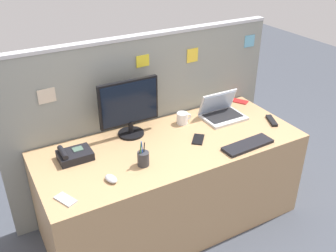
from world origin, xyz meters
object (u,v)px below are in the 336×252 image
object	(u,v)px
desktop_monitor	(129,106)
keyboard_main	(248,145)
pen_cup	(143,158)
computer_mouse_right_hand	(111,179)
cell_phone_red_case	(240,101)
tv_remote	(272,121)
cell_phone_silver_slab	(65,199)
desk_phone	(74,155)
laptop	(221,111)
coffee_mug	(182,118)
cell_phone_black_slab	(198,139)

from	to	relation	value
desktop_monitor	keyboard_main	distance (m)	0.88
pen_cup	computer_mouse_right_hand	bearing A→B (deg)	-167.11
cell_phone_red_case	pen_cup	bearing A→B (deg)	170.39
computer_mouse_right_hand	cell_phone_red_case	distance (m)	1.49
computer_mouse_right_hand	tv_remote	size ratio (longest dim) A/B	0.59
cell_phone_silver_slab	tv_remote	xyz separation A→B (m)	(1.68, 0.14, 0.01)
tv_remote	cell_phone_red_case	bearing A→B (deg)	112.15
desk_phone	laptop	bearing A→B (deg)	1.08
desktop_monitor	coffee_mug	world-z (taller)	desktop_monitor
cell_phone_silver_slab	keyboard_main	bearing A→B (deg)	-26.23
cell_phone_black_slab	desk_phone	bearing A→B (deg)	-151.66
pen_cup	tv_remote	distance (m)	1.14
laptop	cell_phone_red_case	world-z (taller)	laptop
coffee_mug	desktop_monitor	bearing A→B (deg)	173.74
computer_mouse_right_hand	pen_cup	bearing A→B (deg)	1.19
cell_phone_silver_slab	coffee_mug	bearing A→B (deg)	-0.15
laptop	computer_mouse_right_hand	world-z (taller)	laptop
tv_remote	pen_cup	bearing A→B (deg)	-153.77
cell_phone_red_case	coffee_mug	xyz separation A→B (m)	(-0.64, -0.09, 0.04)
cell_phone_silver_slab	desktop_monitor	bearing A→B (deg)	14.92
computer_mouse_right_hand	tv_remote	bearing A→B (deg)	-7.59
desk_phone	cell_phone_black_slab	bearing A→B (deg)	-12.70
laptop	computer_mouse_right_hand	size ratio (longest dim) A/B	3.25
desktop_monitor	keyboard_main	world-z (taller)	desktop_monitor
desktop_monitor	pen_cup	size ratio (longest dim) A/B	2.42
cell_phone_silver_slab	computer_mouse_right_hand	bearing A→B (deg)	-15.76
cell_phone_black_slab	cell_phone_red_case	size ratio (longest dim) A/B	1.04
desktop_monitor	keyboard_main	xyz separation A→B (m)	(0.65, -0.56, -0.22)
desktop_monitor	cell_phone_silver_slab	xyz separation A→B (m)	(-0.63, -0.51, -0.22)
laptop	coffee_mug	distance (m)	0.33
cell_phone_silver_slab	coffee_mug	size ratio (longest dim) A/B	1.08
coffee_mug	keyboard_main	bearing A→B (deg)	-66.53
laptop	keyboard_main	distance (m)	0.47
laptop	pen_cup	distance (m)	0.90
keyboard_main	tv_remote	distance (m)	0.45
desk_phone	computer_mouse_right_hand	distance (m)	0.36
desktop_monitor	tv_remote	world-z (taller)	desktop_monitor
pen_cup	cell_phone_red_case	distance (m)	1.24
keyboard_main	cell_phone_red_case	size ratio (longest dim) A/B	2.80
computer_mouse_right_hand	desktop_monitor	bearing A→B (deg)	42.29
cell_phone_black_slab	computer_mouse_right_hand	bearing A→B (deg)	-127.44
laptop	tv_remote	distance (m)	0.40
cell_phone_silver_slab	tv_remote	size ratio (longest dim) A/B	0.79
cell_phone_black_slab	cell_phone_red_case	xyz separation A→B (m)	(0.67, 0.37, 0.00)
laptop	coffee_mug	world-z (taller)	laptop
laptop	cell_phone_red_case	size ratio (longest dim) A/B	2.36
computer_mouse_right_hand	cell_phone_black_slab	xyz separation A→B (m)	(0.73, 0.15, -0.01)
tv_remote	computer_mouse_right_hand	bearing A→B (deg)	-151.84
cell_phone_black_slab	desktop_monitor	bearing A→B (deg)	-178.17
desktop_monitor	computer_mouse_right_hand	bearing A→B (deg)	-126.02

